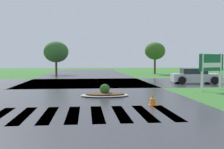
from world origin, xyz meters
TOP-DOWN VIEW (x-y plane):
  - asphalt_roadway at (0.00, 10.00)m, footprint 10.92×80.00m
  - asphalt_cross_road at (0.00, 19.01)m, footprint 90.00×9.83m
  - crosswalk_stripes at (0.00, 5.39)m, footprint 6.75×3.25m
  - estate_billboard at (8.34, 12.44)m, footprint 2.19×1.18m
  - median_island at (1.08, 10.25)m, footprint 2.69×1.67m
  - car_silver_hatch at (9.38, 17.62)m, footprint 4.14×2.43m
  - traffic_cone at (3.00, 7.05)m, footprint 0.36×0.36m
  - background_treeline at (-0.64, 33.27)m, footprint 46.81×5.53m

SIDE VIEW (x-z plane):
  - asphalt_roadway at x=0.00m, z-range 0.00..0.01m
  - asphalt_cross_road at x=0.00m, z-range 0.00..0.01m
  - crosswalk_stripes at x=0.00m, z-range 0.00..0.01m
  - median_island at x=1.08m, z-range -0.19..0.49m
  - traffic_cone at x=3.00m, z-range -0.01..0.55m
  - car_silver_hatch at x=9.38m, z-range -0.03..1.26m
  - estate_billboard at x=8.34m, z-range 0.46..2.91m
  - background_treeline at x=-0.64m, z-range 0.72..7.28m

